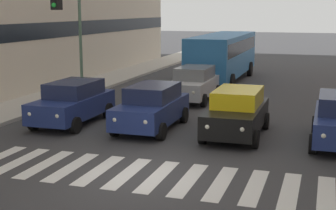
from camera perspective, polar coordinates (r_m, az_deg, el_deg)
name	(u,v)px	position (r m, az deg, el deg)	size (l,w,h in m)	color
ground_plane	(143,175)	(14.08, -2.93, -8.05)	(180.00, 180.00, 0.00)	#38383A
crosswalk_markings	(143,175)	(14.08, -2.93, -8.03)	(10.35, 2.80, 0.01)	silver
car_1	(237,112)	(18.25, 7.96, -0.82)	(2.02, 4.44, 1.72)	black
car_2	(152,107)	(19.11, -1.89, -0.19)	(2.02, 4.44, 1.72)	navy
car_3	(73,102)	(20.41, -10.92, 0.34)	(2.02, 4.44, 1.72)	navy
car_row2_0	(194,83)	(25.12, 3.00, 2.50)	(2.02, 4.44, 1.72)	#B2B7BC
bus_behind_traffic	(223,53)	(31.95, 6.42, 6.03)	(2.78, 10.50, 3.00)	#286BAD
street_lamp_right	(86,12)	(27.09, -9.42, 10.60)	(2.59, 0.28, 7.11)	#4C6B56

